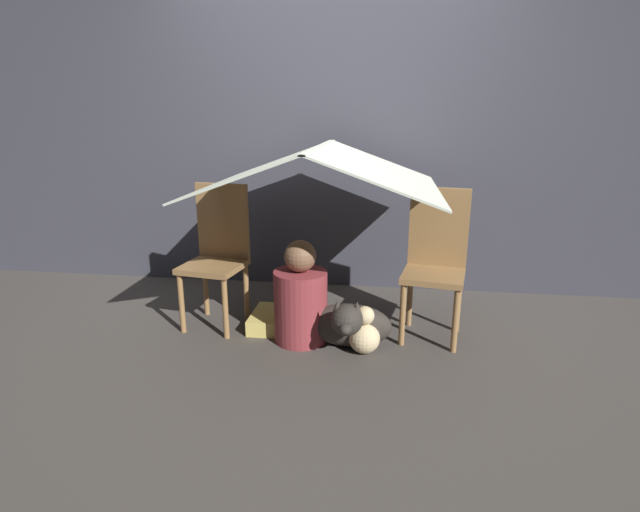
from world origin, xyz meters
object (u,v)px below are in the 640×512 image
object	(u,v)px
chair_left	(218,251)
person_front	(301,300)
dog	(349,324)
chair_right	(435,259)

from	to	relation	value
chair_left	person_front	world-z (taller)	chair_left
chair_left	dog	distance (m)	1.00
chair_left	chair_right	world-z (taller)	same
chair_left	dog	world-z (taller)	chair_left
chair_left	chair_right	size ratio (longest dim) A/B	1.00
chair_left	person_front	size ratio (longest dim) A/B	1.44
chair_right	dog	xyz separation A→B (m)	(-0.51, -0.29, -0.33)
chair_right	dog	world-z (taller)	chair_right
person_front	chair_left	bearing A→B (deg)	159.98
chair_right	person_front	bearing A→B (deg)	-155.11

